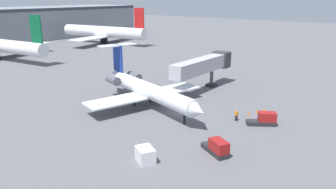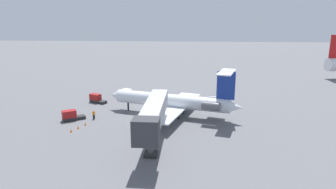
% 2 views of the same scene
% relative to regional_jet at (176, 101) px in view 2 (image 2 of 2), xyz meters
% --- Properties ---
extents(ground_plane, '(400.00, 400.00, 0.10)m').
position_rel_regional_jet_xyz_m(ground_plane, '(0.80, -6.12, -3.03)').
color(ground_plane, '#5B5B60').
extents(regional_jet, '(20.83, 26.14, 9.13)m').
position_rel_regional_jet_xyz_m(regional_jet, '(0.00, 0.00, 0.00)').
color(regional_jet, silver).
rests_on(regional_jet, ground_plane).
extents(jet_bridge, '(17.41, 3.20, 6.57)m').
position_rel_regional_jet_xyz_m(jet_bridge, '(14.55, -2.42, 1.89)').
color(jet_bridge, '#ADADB2').
rests_on(jet_bridge, ground_plane).
extents(ground_crew_marshaller, '(0.32, 0.44, 1.69)m').
position_rel_regional_jet_xyz_m(ground_crew_marshaller, '(3.10, -14.97, -2.12)').
color(ground_crew_marshaller, black).
rests_on(ground_crew_marshaller, ground_plane).
extents(baggage_tug_lead, '(3.39, 4.10, 1.90)m').
position_rel_regional_jet_xyz_m(baggage_tug_lead, '(4.05, -18.85, -2.14)').
color(baggage_tug_lead, '#262628').
rests_on(baggage_tug_lead, ground_plane).
extents(baggage_tug_trailing, '(3.05, 4.20, 1.90)m').
position_rel_regional_jet_xyz_m(baggage_tug_trailing, '(-7.89, -17.97, -2.14)').
color(baggage_tug_trailing, '#262628').
rests_on(baggage_tug_trailing, ground_plane).
extents(cargo_container_uld, '(2.60, 2.84, 1.64)m').
position_rel_regional_jet_xyz_m(cargo_container_uld, '(-14.23, -12.56, -2.16)').
color(cargo_container_uld, silver).
rests_on(cargo_container_uld, ground_plane).
extents(traffic_cone_near, '(0.36, 0.36, 0.55)m').
position_rel_regional_jet_xyz_m(traffic_cone_near, '(8.19, -16.01, -2.70)').
color(traffic_cone_near, orange).
rests_on(traffic_cone_near, ground_plane).
extents(traffic_cone_mid, '(0.36, 0.36, 0.55)m').
position_rel_regional_jet_xyz_m(traffic_cone_mid, '(9.79, -16.58, -2.70)').
color(traffic_cone_mid, orange).
rests_on(traffic_cone_mid, ground_plane).
extents(traffic_cone_far, '(0.36, 0.36, 0.55)m').
position_rel_regional_jet_xyz_m(traffic_cone_far, '(6.50, -15.38, -2.70)').
color(traffic_cone_far, orange).
rests_on(traffic_cone_far, ground_plane).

